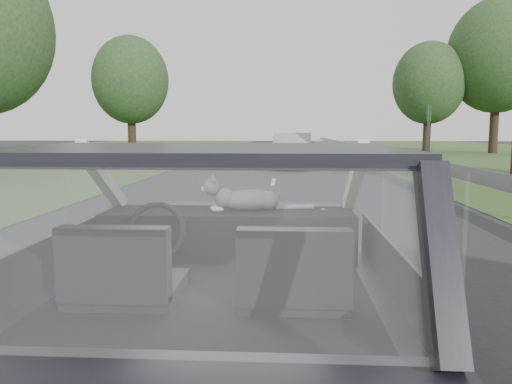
# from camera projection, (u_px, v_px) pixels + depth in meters

# --- Properties ---
(subject_car) EXTENTS (1.80, 4.00, 1.45)m
(subject_car) POSITION_uv_depth(u_px,v_px,m) (216.00, 282.00, 2.61)
(subject_car) COLOR black
(subject_car) RESTS_ON ground
(dashboard) EXTENTS (1.58, 0.45, 0.30)m
(dashboard) POSITION_uv_depth(u_px,v_px,m) (229.00, 234.00, 3.21)
(dashboard) COLOR black
(dashboard) RESTS_ON subject_car
(driver_seat) EXTENTS (0.50, 0.72, 0.42)m
(driver_seat) POSITION_uv_depth(u_px,v_px,m) (122.00, 267.00, 2.33)
(driver_seat) COLOR black
(driver_seat) RESTS_ON subject_car
(passenger_seat) EXTENTS (0.50, 0.72, 0.42)m
(passenger_seat) POSITION_uv_depth(u_px,v_px,m) (294.00, 269.00, 2.28)
(passenger_seat) COLOR black
(passenger_seat) RESTS_ON subject_car
(steering_wheel) EXTENTS (0.36, 0.36, 0.04)m
(steering_wheel) POSITION_uv_depth(u_px,v_px,m) (156.00, 231.00, 2.94)
(steering_wheel) COLOR black
(steering_wheel) RESTS_ON dashboard
(cat) EXTENTS (0.55, 0.29, 0.23)m
(cat) POSITION_uv_depth(u_px,v_px,m) (248.00, 199.00, 3.20)
(cat) COLOR gray
(cat) RESTS_ON dashboard
(guardrail) EXTENTS (0.05, 90.00, 0.32)m
(guardrail) POSITION_uv_depth(u_px,v_px,m) (446.00, 168.00, 12.28)
(guardrail) COLOR #9B9B9C
(guardrail) RESTS_ON ground
(other_car) EXTENTS (1.86, 4.35, 1.41)m
(other_car) POSITION_uv_depth(u_px,v_px,m) (292.00, 151.00, 19.98)
(other_car) COLOR silver
(other_car) RESTS_ON ground
(highway_sign) EXTENTS (0.47, 0.94, 2.45)m
(highway_sign) POSITION_uv_depth(u_px,v_px,m) (428.00, 138.00, 19.08)
(highway_sign) COLOR #247230
(highway_sign) RESTS_ON ground
(tree_2) EXTENTS (5.97, 5.97, 7.06)m
(tree_2) POSITION_uv_depth(u_px,v_px,m) (428.00, 99.00, 32.75)
(tree_2) COLOR #1D3418
(tree_2) RESTS_ON ground
(tree_3) EXTENTS (8.44, 8.44, 9.70)m
(tree_3) POSITION_uv_depth(u_px,v_px,m) (497.00, 78.00, 32.29)
(tree_3) COLOR #1D3418
(tree_3) RESTS_ON ground
(tree_6) EXTENTS (5.27, 5.27, 7.03)m
(tree_6) POSITION_uv_depth(u_px,v_px,m) (131.00, 98.00, 30.63)
(tree_6) COLOR #1D3418
(tree_6) RESTS_ON ground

